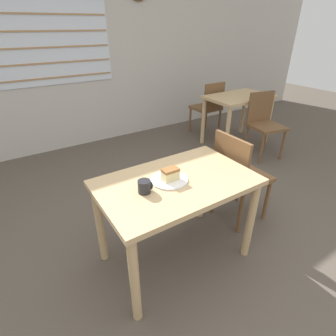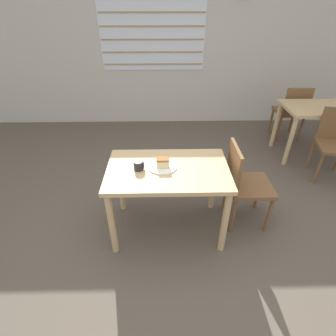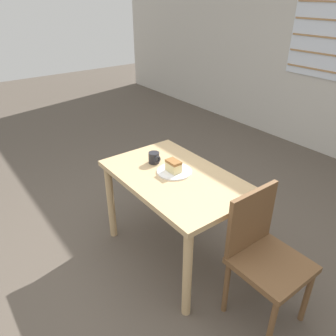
{
  "view_description": "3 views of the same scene",
  "coord_description": "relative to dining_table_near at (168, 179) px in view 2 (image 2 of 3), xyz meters",
  "views": [
    {
      "loc": [
        -0.98,
        -0.97,
        1.68
      ],
      "look_at": [
        -0.13,
        0.34,
        0.82
      ],
      "focal_mm": 28.0,
      "sensor_mm": 36.0,
      "label": 1
    },
    {
      "loc": [
        -0.12,
        -1.63,
        2.03
      ],
      "look_at": [
        -0.08,
        0.29,
        0.74
      ],
      "focal_mm": 28.0,
      "sensor_mm": 36.0,
      "label": 2
    },
    {
      "loc": [
        1.51,
        -0.97,
        1.9
      ],
      "look_at": [
        -0.15,
        0.28,
        0.77
      ],
      "focal_mm": 35.0,
      "sensor_mm": 36.0,
      "label": 3
    }
  ],
  "objects": [
    {
      "name": "plate",
      "position": [
        -0.05,
        0.02,
        0.12
      ],
      "size": [
        0.26,
        0.26,
        0.01
      ],
      "color": "white",
      "rests_on": "dining_table_near"
    },
    {
      "name": "chair_near_window",
      "position": [
        0.75,
        0.1,
        -0.13
      ],
      "size": [
        0.41,
        0.41,
        0.88
      ],
      "rotation": [
        0.0,
        0.0,
        1.57
      ],
      "color": "brown",
      "rests_on": "ground_plane"
    },
    {
      "name": "dining_table_far",
      "position": [
        2.12,
        1.44,
        0.0
      ],
      "size": [
        0.98,
        0.63,
        0.75
      ],
      "color": "tan",
      "rests_on": "ground_plane"
    },
    {
      "name": "cake_slice",
      "position": [
        -0.04,
        0.01,
        0.17
      ],
      "size": [
        0.11,
        0.07,
        0.09
      ],
      "color": "beige",
      "rests_on": "plate"
    },
    {
      "name": "dining_table_near",
      "position": [
        0.0,
        0.0,
        0.0
      ],
      "size": [
        1.09,
        0.69,
        0.73
      ],
      "color": "tan",
      "rests_on": "ground_plane"
    },
    {
      "name": "ground_plane",
      "position": [
        0.09,
        -0.3,
        -0.62
      ],
      "size": [
        14.0,
        14.0,
        0.0
      ],
      "primitive_type": "plane",
      "color": "brown"
    },
    {
      "name": "coffee_mug",
      "position": [
        -0.25,
        -0.01,
        0.15
      ],
      "size": [
        0.09,
        0.08,
        0.09
      ],
      "color": "#232328",
      "rests_on": "dining_table_near"
    },
    {
      "name": "chair_far_opposite",
      "position": [
        1.98,
        1.95,
        -0.13
      ],
      "size": [
        0.42,
        0.42,
        0.88
      ],
      "rotation": [
        0.0,
        0.0,
        3.13
      ],
      "color": "brown",
      "rests_on": "ground_plane"
    },
    {
      "name": "wall_back",
      "position": [
        0.09,
        2.73,
        0.79
      ],
      "size": [
        10.0,
        0.1,
        2.8
      ],
      "color": "beige",
      "rests_on": "ground_plane"
    },
    {
      "name": "chair_far_corner",
      "position": [
        2.1,
        0.92,
        -0.13
      ],
      "size": [
        0.49,
        0.49,
        0.88
      ],
      "rotation": [
        0.0,
        0.0,
        -0.21
      ],
      "color": "brown",
      "rests_on": "ground_plane"
    }
  ]
}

